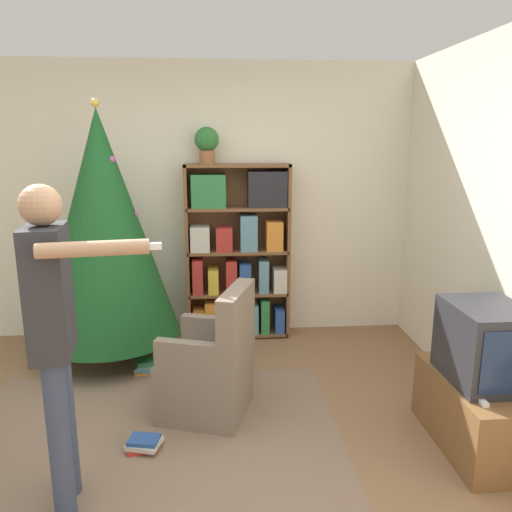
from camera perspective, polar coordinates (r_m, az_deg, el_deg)
ground_plane at (r=3.17m, az=-8.42°, el=-23.40°), size 14.00×14.00×0.00m
wall_back at (r=4.88m, az=-7.13°, el=6.14°), size 8.00×0.10×2.60m
area_rug at (r=3.39m, az=-12.27°, el=-20.81°), size 2.47×2.09×0.01m
bookshelf at (r=4.75m, az=-1.98°, el=0.54°), size 0.98×0.26×1.67m
tv_stand at (r=3.53m, az=24.03°, el=-16.05°), size 0.48×0.87×0.45m
television at (r=3.34m, az=24.78°, el=-9.09°), size 0.42×0.54×0.48m
game_remote at (r=3.16m, az=24.32°, el=-14.82°), size 0.04×0.12×0.02m
christmas_tree at (r=4.37m, az=-17.01°, el=3.24°), size 1.21×1.21×2.21m
armchair at (r=3.57m, az=-5.17°, el=-12.81°), size 0.71×0.71×0.92m
standing_person at (r=2.63m, az=-22.09°, el=-7.31°), size 0.67×0.47×1.68m
potted_plant at (r=4.64m, az=-5.65°, el=12.78°), size 0.22×0.22×0.33m
book_pile_near_tree at (r=4.32m, az=-12.26°, el=-12.24°), size 0.25×0.18×0.11m
book_pile_by_chair at (r=3.37m, az=-12.72°, el=-20.20°), size 0.23×0.21×0.08m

